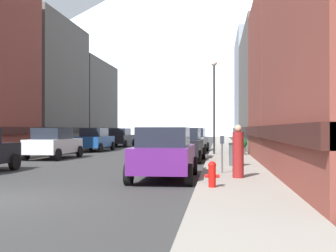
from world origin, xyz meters
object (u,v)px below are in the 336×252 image
car_left_1 (54,143)px  car_driving_0 (190,135)px  car_left_3 (120,137)px  trash_bin_right (236,154)px  car_right_2 (193,140)px  car_right_0 (165,153)px  parking_meter_near (222,149)px  fire_hydrant_near (212,173)px  potted_plant_0 (241,145)px  car_left_2 (95,140)px  streetlamp_right (214,93)px  car_right_1 (184,144)px  pedestrian_0 (238,153)px  pedestrian_1 (32,142)px

car_left_1 → car_driving_0: same height
car_left_3 → trash_bin_right: 24.45m
car_left_3 → car_left_1: bearing=-90.0°
car_left_1 → car_right_2: same height
car_right_0 → car_right_2: size_ratio=0.99×
parking_meter_near → fire_hydrant_near: bearing=-94.5°
car_right_2 → potted_plant_0: 5.76m
car_driving_0 → fire_hydrant_near: size_ratio=6.25×
car_right_2 → parking_meter_near: bearing=-83.0°
parking_meter_near → potted_plant_0: (1.25, 11.20, -0.29)m
car_right_0 → trash_bin_right: car_right_0 is taller
fire_hydrant_near → potted_plant_0: bearing=84.1°
fire_hydrant_near → parking_meter_near: size_ratio=0.53×
car_left_2 → car_right_2: (7.60, -0.71, 0.00)m
car_right_2 → parking_meter_near: size_ratio=3.35×
streetlamp_right → car_right_0: bearing=-97.1°
car_right_1 → pedestrian_0: (2.45, -8.78, 0.04)m
car_right_2 → trash_bin_right: (2.55, -12.92, -0.26)m
potted_plant_0 → pedestrian_0: (-0.75, -12.62, 0.21)m
car_left_1 → fire_hydrant_near: bearing=-52.7°
trash_bin_right → parking_meter_near: bearing=-101.1°
car_right_1 → streetlamp_right: 5.45m
car_left_2 → car_left_1: bearing=-90.0°
car_left_3 → fire_hydrant_near: (9.25, -29.11, -0.37)m
pedestrian_0 → car_left_2: bearing=119.0°
car_left_3 → potted_plant_0: size_ratio=4.26×
pedestrian_0 → streetlamp_right: bearing=94.0°
car_right_0 → streetlamp_right: bearing=82.9°
car_right_1 → car_left_3: bearing=112.9°
car_left_3 → parking_meter_near: size_ratio=3.37×
car_left_2 → car_right_0: (7.60, -17.65, 0.00)m
potted_plant_0 → car_left_2: bearing=153.0°
car_left_3 → streetlamp_right: streetlamp_right is taller
car_driving_0 → fire_hydrant_near: (3.85, -50.00, -0.37)m
car_right_0 → potted_plant_0: 12.56m
car_driving_0 → pedestrian_0: (4.65, -47.64, 0.04)m
car_left_2 → pedestrian_0: size_ratio=2.60×
fire_hydrant_near → pedestrian_1: size_ratio=0.43×
car_left_1 → streetlamp_right: 10.18m
car_right_1 → pedestrian_1: size_ratio=2.72×
car_right_0 → potted_plant_0: size_ratio=4.19×
parking_meter_near → trash_bin_right: (0.60, 3.07, -0.37)m
car_left_2 → trash_bin_right: car_left_2 is taller
car_right_2 → streetlamp_right: 5.61m
potted_plant_0 → pedestrian_0: bearing=-93.4°
car_right_1 → streetlamp_right: size_ratio=0.76×
car_left_2 → potted_plant_0: 12.12m
car_left_2 → car_right_2: same height
fire_hydrant_near → streetlamp_right: bearing=90.4°
fire_hydrant_near → trash_bin_right: 6.92m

